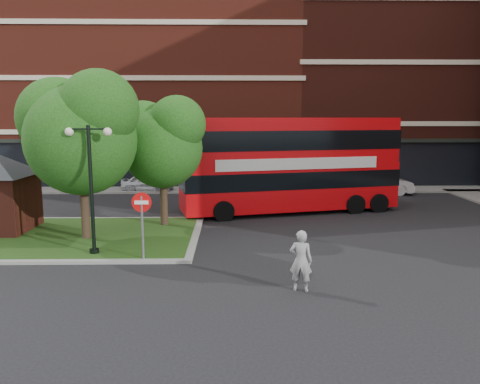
{
  "coord_description": "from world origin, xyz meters",
  "views": [
    {
      "loc": [
        -0.25,
        -17.21,
        5.28
      ],
      "look_at": [
        0.14,
        3.25,
        2.0
      ],
      "focal_mm": 35.0,
      "sensor_mm": 36.0,
      "label": 1
    }
  ],
  "objects_px": {
    "car_silver": "(148,183)",
    "car_white": "(377,183)",
    "bus": "(290,158)",
    "woman": "(301,261)"
  },
  "relations": [
    {
      "from": "car_silver",
      "to": "car_white",
      "type": "relative_size",
      "value": 0.78
    },
    {
      "from": "bus",
      "to": "car_silver",
      "type": "distance_m",
      "value": 12.07
    },
    {
      "from": "woman",
      "to": "car_silver",
      "type": "bearing_deg",
      "value": -52.55
    },
    {
      "from": "bus",
      "to": "car_white",
      "type": "xyz_separation_m",
      "value": [
        6.82,
        5.86,
        -2.25
      ]
    },
    {
      "from": "bus",
      "to": "woman",
      "type": "xyz_separation_m",
      "value": [
        -1.15,
        -12.14,
        -2.07
      ]
    },
    {
      "from": "car_silver",
      "to": "woman",
      "type": "bearing_deg",
      "value": -149.67
    },
    {
      "from": "bus",
      "to": "woman",
      "type": "relative_size",
      "value": 6.49
    },
    {
      "from": "bus",
      "to": "car_silver",
      "type": "xyz_separation_m",
      "value": [
        -9.26,
        7.36,
        -2.4
      ]
    },
    {
      "from": "bus",
      "to": "car_silver",
      "type": "height_order",
      "value": "bus"
    },
    {
      "from": "woman",
      "to": "bus",
      "type": "bearing_deg",
      "value": -80.55
    }
  ]
}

